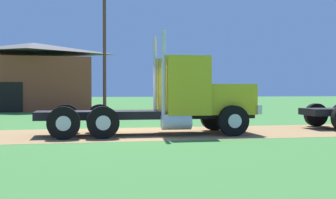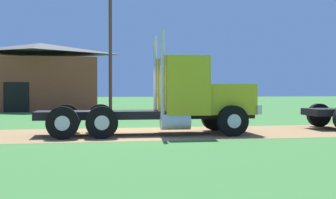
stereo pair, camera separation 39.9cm
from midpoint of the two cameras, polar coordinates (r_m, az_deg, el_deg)
ground_plane at (r=16.16m, az=-6.33°, el=-4.44°), size 200.00×200.00×0.00m
dirt_track at (r=16.16m, az=-6.33°, el=-4.42°), size 120.00×5.04×0.01m
truck_foreground_white at (r=16.01m, az=2.17°, el=0.05°), size 7.81×2.72×3.64m
shed_building at (r=37.04m, az=-15.83°, el=2.69°), size 9.57×6.60×5.42m
utility_pole_far at (r=34.57m, az=-7.11°, el=6.77°), size 2.17×0.64×9.43m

